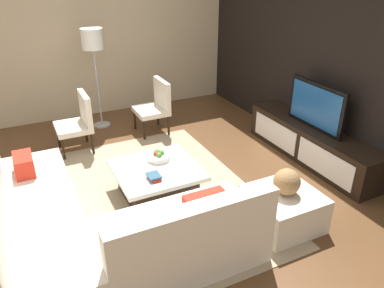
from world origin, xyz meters
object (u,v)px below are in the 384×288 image
fruit_bowl (159,156)px  ottoman (283,209)px  sectional_couch (86,228)px  accent_chair_far (156,103)px  decorative_ball (287,182)px  coffee_table (157,181)px  book_stack (154,177)px  media_console (310,143)px  accent_chair_near (79,119)px  television (316,106)px  floor_lamp (93,44)px

fruit_bowl → ottoman: bearing=34.9°
sectional_couch → ottoman: size_ratio=3.54×
ottoman → fruit_bowl: 1.61m
accent_chair_far → decorative_ball: bearing=15.3°
coffee_table → book_stack: (0.22, -0.11, 0.21)m
book_stack → ottoman: bearing=51.1°
decorative_ball → book_stack: (-0.91, -1.12, -0.13)m
sectional_couch → book_stack: sectional_couch is taller
sectional_couch → coffee_table: size_ratio=2.55×
accent_chair_far → book_stack: bearing=-12.9°
media_console → accent_chair_near: bearing=-121.4°
media_console → book_stack: 2.42m
sectional_couch → fruit_bowl: bearing=127.0°
media_console → sectional_couch: 3.31m
accent_chair_near → coffee_table: bearing=13.0°
decorative_ball → ottoman: bearing=0.0°
sectional_couch → accent_chair_far: accent_chair_far is taller
book_stack → television: bearing=92.8°
decorative_ball → accent_chair_far: bearing=-173.7°
ottoman → decorative_ball: (0.00, 0.00, 0.34)m
media_console → book_stack: (0.12, -2.41, 0.16)m
television → accent_chair_far: bearing=-139.5°
coffee_table → decorative_ball: decorative_ball is taller
sectional_couch → decorative_ball: sectional_couch is taller
decorative_ball → book_stack: size_ratio=1.33×
fruit_bowl → floor_lamp: bearing=-175.2°
media_console → coffee_table: bearing=-92.5°
coffee_table → floor_lamp: (-2.42, -0.09, 1.19)m
sectional_couch → floor_lamp: floor_lamp is taller
media_console → ottoman: 1.65m
ottoman → book_stack: bearing=-128.9°
coffee_table → ottoman: size_ratio=1.39×
floor_lamp → book_stack: bearing=-0.5°
coffee_table → media_console: bearing=87.5°
ottoman → book_stack: 1.46m
media_console → accent_chair_near: accent_chair_near is taller
floor_lamp → decorative_ball: 3.81m
television → floor_lamp: bearing=-136.6°
decorative_ball → book_stack: decorative_ball is taller
coffee_table → decorative_ball: size_ratio=3.44×
accent_chair_near → floor_lamp: size_ratio=0.53×
accent_chair_near → fruit_bowl: (1.47, 0.68, -0.06)m
coffee_table → accent_chair_near: size_ratio=1.12×
sectional_couch → decorative_ball: bearing=75.9°
book_stack → media_console: bearing=92.8°
ottoman → accent_chair_far: (-2.91, -0.32, 0.29)m
television → sectional_couch: bearing=-80.8°
accent_chair_far → floor_lamp: bearing=-120.6°
media_console → television: 0.57m
sectional_couch → accent_chair_near: accent_chair_near is taller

